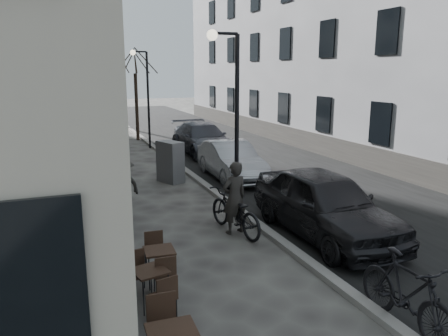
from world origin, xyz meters
TOP-DOWN VIEW (x-y plane):
  - ground at (0.00, 0.00)m, footprint 120.00×120.00m
  - road at (3.85, 16.00)m, footprint 7.30×60.00m
  - kerb at (0.20, 16.00)m, footprint 0.25×60.00m
  - streetlamp_near at (-0.17, 6.00)m, footprint 0.90×0.28m
  - streetlamp_far at (-0.17, 18.00)m, footprint 0.90×0.28m
  - tree_near at (-0.10, 21.00)m, footprint 2.40×2.40m
  - tree_far at (-0.10, 27.00)m, footprint 2.40×2.40m
  - bistro_set_b at (-3.29, 2.04)m, footprint 0.67×1.42m
  - bistro_set_c at (-2.94, 2.82)m, footprint 0.60×1.41m
  - sign_board at (-4.02, 1.33)m, footprint 0.43×0.69m
  - utility_cabinet at (-0.77, 10.51)m, footprint 0.92×1.15m
  - bicycle at (-0.55, 4.80)m, footprint 1.15×2.27m
  - cyclist_rider at (-0.55, 4.80)m, footprint 0.75×0.57m
  - pedestrian_near at (-3.60, 8.54)m, footprint 1.08×1.02m
  - pedestrian_mid at (-3.00, 7.04)m, footprint 1.29×1.15m
  - pedestrian_far at (-3.53, 8.20)m, footprint 1.02×1.01m
  - car_near at (1.47, 3.84)m, footprint 1.98×4.87m
  - car_mid at (1.52, 10.18)m, footprint 1.65×4.35m
  - car_far at (2.12, 15.44)m, footprint 2.17×5.23m
  - moped at (0.35, -0.13)m, footprint 0.59×2.08m

SIDE VIEW (x-z plane):
  - ground at x=0.00m, z-range 0.00..0.00m
  - road at x=3.85m, z-range 0.00..0.00m
  - kerb at x=0.20m, z-range 0.00..0.12m
  - bistro_set_b at x=-3.29m, z-range 0.01..0.82m
  - bistro_set_c at x=-2.94m, z-range 0.01..0.84m
  - sign_board at x=-4.02m, z-range -0.11..1.05m
  - bicycle at x=-0.55m, z-range 0.00..1.14m
  - moped at x=0.35m, z-range 0.00..1.25m
  - car_mid at x=1.52m, z-range 0.00..1.42m
  - car_far at x=2.12m, z-range 0.00..1.51m
  - utility_cabinet at x=-0.77m, z-range 0.00..1.52m
  - car_near at x=1.47m, z-range 0.00..1.66m
  - pedestrian_far at x=-3.53m, z-range 0.00..1.73m
  - pedestrian_mid at x=-3.00m, z-range 0.00..1.73m
  - pedestrian_near at x=-3.60m, z-range 0.00..1.76m
  - cyclist_rider at x=-0.55m, z-range 0.00..1.86m
  - streetlamp_near at x=-0.17m, z-range 0.62..5.71m
  - streetlamp_far at x=-0.17m, z-range 0.62..5.71m
  - tree_near at x=-0.10m, z-range 1.81..7.51m
  - tree_far at x=-0.10m, z-range 1.81..7.51m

